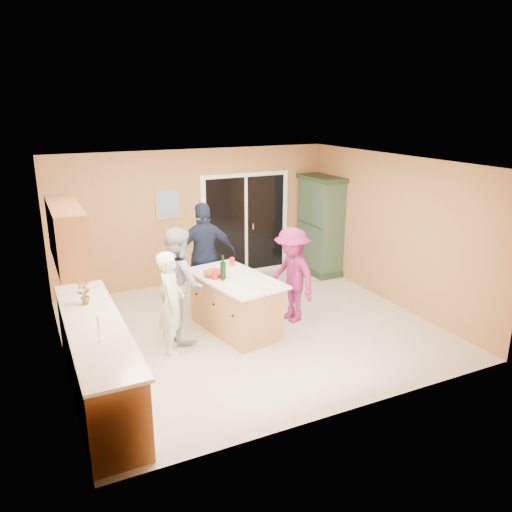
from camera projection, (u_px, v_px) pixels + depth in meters
name	position (u px, v px, depth m)	size (l,w,h in m)	color
floor	(250.00, 328.00, 7.91)	(5.50, 5.50, 0.00)	beige
ceiling	(250.00, 163.00, 7.14)	(5.50, 5.00, 0.10)	silver
wall_back	(196.00, 217.00, 9.68)	(5.50, 0.10, 2.60)	#EAA360
wall_front	(348.00, 308.00, 5.37)	(5.50, 0.10, 2.60)	#EAA360
wall_left	(56.00, 276.00, 6.39)	(0.10, 5.00, 2.60)	#EAA360
wall_right	(393.00, 230.00, 8.66)	(0.10, 5.00, 2.60)	#EAA360
left_cabinet_run	(99.00, 366.00, 5.85)	(0.65, 3.05, 1.24)	tan
upper_cabinets	(67.00, 234.00, 6.12)	(0.35, 1.60, 0.75)	tan
sliding_door	(246.00, 224.00, 10.16)	(1.90, 0.07, 2.10)	white
framed_picture	(168.00, 204.00, 9.34)	(0.46, 0.04, 0.56)	tan
kitchen_island	(235.00, 305.00, 7.74)	(1.18, 1.80, 0.87)	tan
green_hutch	(320.00, 226.00, 10.29)	(0.58, 1.10, 2.02)	#203421
woman_white	(171.00, 302.00, 6.98)	(0.54, 0.36, 1.49)	silver
woman_grey	(180.00, 283.00, 7.39)	(0.84, 0.65, 1.72)	#A2A2A5
woman_navy	(205.00, 256.00, 8.52)	(1.08, 0.45, 1.84)	#182036
woman_magenta	(292.00, 275.00, 8.00)	(1.01, 0.58, 1.56)	#8B1E60
serving_bowl	(214.00, 274.00, 7.64)	(0.32, 0.32, 0.08)	red
tulip_vase	(84.00, 291.00, 6.35)	(0.19, 0.13, 0.36)	#AA2F11
tumbler_near	(215.00, 275.00, 7.50)	(0.09, 0.09, 0.13)	red
tumbler_far	(232.00, 261.00, 8.16)	(0.09, 0.09, 0.13)	red
wine_bottle	(223.00, 270.00, 7.45)	(0.09, 0.09, 0.38)	black
white_plate	(232.00, 280.00, 7.45)	(0.23, 0.23, 0.02)	silver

